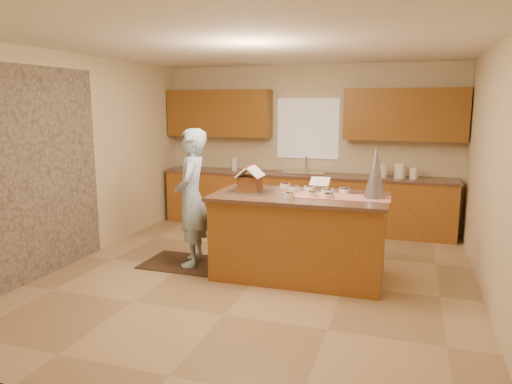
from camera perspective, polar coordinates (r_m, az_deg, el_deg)
floor at (r=5.88m, az=0.33°, el=-10.02°), size 5.50×5.50×0.00m
ceiling at (r=5.55m, az=0.36°, el=17.11°), size 5.50×5.50×0.00m
wall_back at (r=8.20m, az=6.23°, el=5.45°), size 5.50×5.50×0.00m
wall_front at (r=3.09m, az=-15.40°, el=-3.16°), size 5.50×5.50×0.00m
wall_left at (r=6.74m, az=-20.38°, el=3.78°), size 5.50×5.50×0.00m
wall_right at (r=5.36m, az=26.73°, el=1.75°), size 5.50×5.50×0.00m
stone_accent at (r=6.14m, az=-24.78°, el=1.93°), size 0.00×2.50×2.50m
window_curtain at (r=8.15m, az=6.22°, el=7.53°), size 1.05×0.03×1.00m
back_counter_base at (r=8.04m, az=5.66°, el=-1.20°), size 4.80×0.60×0.88m
back_counter_top at (r=7.96m, az=5.72°, el=2.05°), size 4.85×0.63×0.04m
upper_cabinet_left at (r=8.46m, az=-4.42°, el=9.36°), size 1.85×0.35×0.80m
upper_cabinet_right at (r=7.82m, az=17.34°, el=8.84°), size 1.85×0.35×0.80m
sink at (r=7.97m, az=5.71°, el=1.98°), size 0.70×0.45×0.12m
faucet at (r=8.12m, az=6.01°, el=3.34°), size 0.03×0.03×0.28m
island_base at (r=5.77m, az=5.18°, el=-5.45°), size 1.98×1.01×0.96m
island_top at (r=5.65m, az=5.26°, el=-0.55°), size 2.07×1.10×0.04m
table_runner at (r=5.57m, az=10.21°, el=-0.58°), size 1.10×0.41×0.01m
baking_tray at (r=5.75m, az=-0.71°, el=0.03°), size 0.51×0.38×0.03m
cookbook at (r=6.00m, az=7.64°, el=1.21°), size 0.24×0.19×0.10m
tinsel_tree at (r=5.55m, az=14.08°, el=2.33°), size 0.24×0.24×0.60m
rug at (r=6.36m, az=-7.93°, el=-8.45°), size 1.19×0.77×0.01m
boy at (r=6.12m, az=-7.71°, el=-0.68°), size 0.57×0.72×1.75m
canister_a at (r=7.78m, az=14.86°, el=2.44°), size 0.15×0.15×0.20m
canister_b at (r=7.77m, az=16.82°, el=2.47°), size 0.16×0.16×0.24m
canister_c at (r=7.77m, az=18.36°, el=2.18°), size 0.13×0.13×0.18m
paper_towel at (r=8.29m, az=-2.60°, el=3.32°), size 0.10×0.10×0.22m
gingerbread_house at (r=5.72m, az=-0.71°, el=1.29°), size 0.30×0.31×0.31m
candy_bowls at (r=5.73m, az=6.58°, el=0.09°), size 0.89×0.72×0.06m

